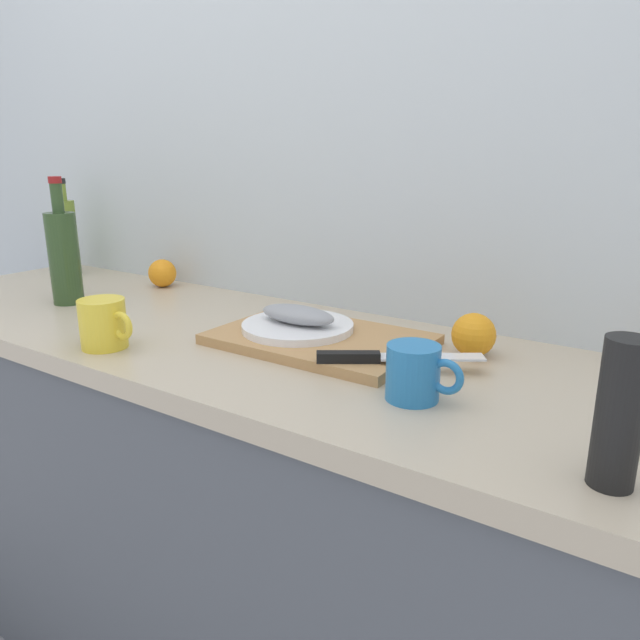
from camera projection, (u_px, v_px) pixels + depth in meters
The scene contains 13 objects.
back_wall at pixel (316, 160), 1.42m from camera, with size 3.20×0.05×2.50m, color silver.
kitchen_counter at pixel (239, 516), 1.38m from camera, with size 2.00×0.60×0.90m.
cutting_board at pixel (320, 339), 1.18m from camera, with size 0.41×0.28×0.02m, color tan.
white_plate at pixel (298, 327), 1.21m from camera, with size 0.23×0.23×0.01m, color white.
fish_fillet at pixel (298, 315), 1.20m from camera, with size 0.17×0.07×0.04m, color gray.
chef_knife at pixel (379, 357), 1.02m from camera, with size 0.26×0.18×0.02m.
olive_oil_bottle at pixel (67, 236), 1.82m from camera, with size 0.06×0.06×0.29m.
wine_bottle at pixel (64, 255), 1.47m from camera, with size 0.07×0.07×0.31m.
coffee_mug_0 at pixel (415, 373), 0.91m from camera, with size 0.12×0.08×0.09m.
coffee_mug_1 at pixel (104, 324), 1.15m from camera, with size 0.13×0.09×0.10m.
orange_1 at pixel (162, 273), 1.67m from camera, with size 0.08×0.08×0.08m, color orange.
orange_2 at pixel (474, 335), 1.11m from camera, with size 0.08×0.08×0.08m, color orange.
pepper_mill at pixel (620, 414), 0.66m from camera, with size 0.05×0.05×0.18m, color black.
Camera 1 is at (0.83, -0.89, 1.27)m, focal length 33.23 mm.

